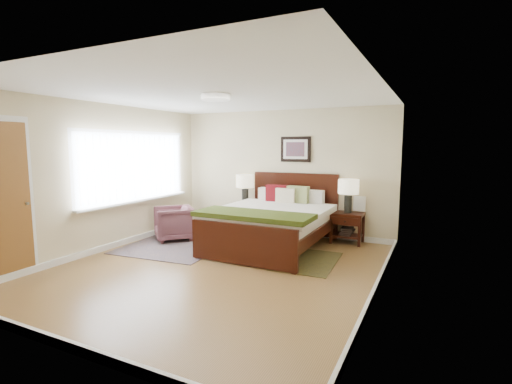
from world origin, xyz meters
TOP-DOWN VIEW (x-y plane):
  - floor at (0.00, 0.00)m, footprint 5.00×5.00m
  - back_wall at (0.00, 2.50)m, footprint 4.50×0.04m
  - front_wall at (0.00, -2.50)m, footprint 4.50×0.04m
  - left_wall at (-2.25, 0.00)m, footprint 0.04×5.00m
  - right_wall at (2.25, 0.00)m, footprint 0.04×5.00m
  - ceiling at (0.00, 0.00)m, footprint 4.50×5.00m
  - window at (-2.20, 0.70)m, footprint 0.11×2.72m
  - ceil_fixture at (0.00, 0.00)m, footprint 0.44×0.44m
  - bed at (0.29, 1.37)m, footprint 1.88×2.29m
  - wall_art at (0.29, 2.47)m, footprint 0.62×0.05m
  - nightstand_left at (-0.74, 2.25)m, footprint 0.49×0.44m
  - nightstand_right at (1.39, 2.26)m, footprint 0.57×0.43m
  - lamp_left at (-0.74, 2.27)m, footprint 0.37×0.37m
  - lamp_right at (1.39, 2.27)m, footprint 0.37×0.37m
  - armchair at (-1.64, 1.04)m, footprint 0.98×0.98m
  - rug_persian at (-1.35, 1.00)m, footprint 1.86×2.48m
  - rug_navy at (1.09, 0.88)m, footprint 0.93×1.33m

SIDE VIEW (x-z plane):
  - floor at x=0.00m, z-range 0.00..0.00m
  - rug_persian at x=-1.35m, z-range 0.00..0.01m
  - rug_navy at x=1.09m, z-range 0.00..0.01m
  - armchair at x=-1.64m, z-range 0.00..0.64m
  - nightstand_right at x=1.39m, z-range 0.07..0.63m
  - nightstand_left at x=-0.74m, z-range 0.17..0.75m
  - bed at x=0.29m, z-range -0.05..1.18m
  - lamp_right at x=1.39m, z-range 0.70..1.31m
  - lamp_left at x=-0.74m, z-range 0.71..1.32m
  - back_wall at x=0.00m, z-range 0.00..2.50m
  - front_wall at x=0.00m, z-range 0.00..2.50m
  - left_wall at x=-2.25m, z-range 0.00..2.50m
  - right_wall at x=2.25m, z-range 0.00..2.50m
  - window at x=-2.20m, z-range 0.72..2.04m
  - wall_art at x=0.29m, z-range 1.47..1.97m
  - ceil_fixture at x=0.00m, z-range 2.43..2.50m
  - ceiling at x=0.00m, z-range 2.49..2.51m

